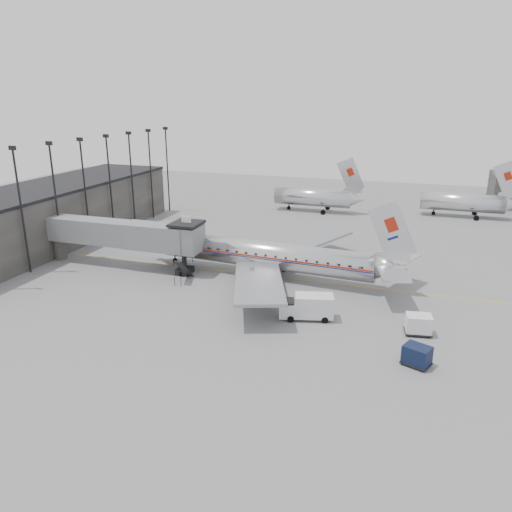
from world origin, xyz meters
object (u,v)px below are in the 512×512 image
at_px(airliner, 269,255).
at_px(baggage_cart_white, 418,324).
at_px(ramp_worker, 249,276).
at_px(service_van, 307,306).
at_px(baggage_cart_navy, 417,355).

xyz_separation_m(airliner, baggage_cart_white, (17.35, -10.13, -1.66)).
height_order(airliner, ramp_worker, airliner).
bearing_deg(ramp_worker, airliner, 41.30).
bearing_deg(airliner, service_van, -51.14).
bearing_deg(airliner, baggage_cart_white, -26.06).
distance_m(service_van, ramp_worker, 11.12).
relative_size(airliner, service_van, 6.01).
bearing_deg(ramp_worker, service_van, -63.20).
relative_size(service_van, baggage_cart_white, 2.13).
distance_m(service_van, baggage_cart_navy, 11.87).
xyz_separation_m(service_van, ramp_worker, (-8.45, 7.22, -0.41)).
distance_m(service_van, baggage_cart_white, 10.33).
distance_m(airliner, service_van, 12.42).
relative_size(airliner, baggage_cart_white, 12.77).
relative_size(baggage_cart_white, ramp_worker, 1.49).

